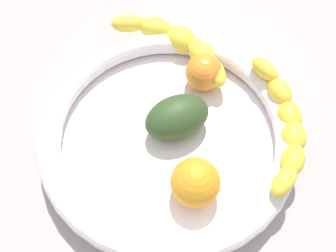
# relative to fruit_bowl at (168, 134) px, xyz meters

# --- Properties ---
(kitchen_counter) EXTENTS (1.20, 1.20, 0.03)m
(kitchen_counter) POSITION_rel_fruit_bowl_xyz_m (0.00, 0.00, -0.04)
(kitchen_counter) COLOR #9F9493
(kitchen_counter) RESTS_ON ground
(fruit_bowl) EXTENTS (0.37, 0.37, 0.05)m
(fruit_bowl) POSITION_rel_fruit_bowl_xyz_m (0.00, 0.00, 0.00)
(fruit_bowl) COLOR white
(fruit_bowl) RESTS_ON kitchen_counter
(banana_draped_left) EXTENTS (0.20, 0.14, 0.05)m
(banana_draped_left) POSITION_rel_fruit_bowl_xyz_m (0.00, 0.16, 0.02)
(banana_draped_left) COLOR yellow
(banana_draped_left) RESTS_ON fruit_bowl
(banana_draped_right) EXTENTS (0.08, 0.23, 0.05)m
(banana_draped_right) POSITION_rel_fruit_bowl_xyz_m (0.16, 0.01, 0.02)
(banana_draped_right) COLOR yellow
(banana_draped_right) RESTS_ON fruit_bowl
(orange_front) EXTENTS (0.06, 0.06, 0.06)m
(orange_front) POSITION_rel_fruit_bowl_xyz_m (0.04, -0.08, 0.02)
(orange_front) COLOR orange
(orange_front) RESTS_ON fruit_bowl
(orange_mid_left) EXTENTS (0.06, 0.06, 0.06)m
(orange_mid_left) POSITION_rel_fruit_bowl_xyz_m (0.05, 0.10, 0.02)
(orange_mid_left) COLOR orange
(orange_mid_left) RESTS_ON fruit_bowl
(avocado_dark) EXTENTS (0.11, 0.10, 0.06)m
(avocado_dark) POSITION_rel_fruit_bowl_xyz_m (0.01, 0.02, 0.02)
(avocado_dark) COLOR #2E4621
(avocado_dark) RESTS_ON fruit_bowl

